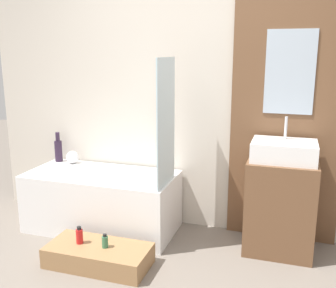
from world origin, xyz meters
TOP-DOWN VIEW (x-y plane):
  - wall_tiled_back at (0.00, 1.58)m, footprint 4.20×0.06m
  - wall_wood_accent at (0.84, 1.53)m, footprint 0.96×0.04m
  - bathtub at (-0.79, 1.20)m, footprint 1.40×0.67m
  - glass_shower_screen at (-0.12, 1.11)m, footprint 0.01×0.45m
  - wooden_step_bench at (-0.51, 0.58)m, footprint 0.82×0.39m
  - vanity_cabinet at (0.84, 1.28)m, footprint 0.56×0.46m
  - sink at (0.84, 1.28)m, footprint 0.51×0.38m
  - vase_tall_dark at (-1.40, 1.44)m, footprint 0.08×0.08m
  - vase_round_light at (-1.22, 1.42)m, footprint 0.13×0.13m
  - bottle_soap_primary at (-0.68, 0.58)m, footprint 0.06×0.06m
  - bottle_soap_secondary at (-0.45, 0.58)m, footprint 0.05×0.05m

SIDE VIEW (x-z plane):
  - wooden_step_bench at x=-0.51m, z-range 0.00..0.16m
  - bottle_soap_secondary at x=-0.45m, z-range 0.16..0.27m
  - bottle_soap_primary at x=-0.68m, z-range 0.16..0.30m
  - bathtub at x=-0.79m, z-range 0.00..0.55m
  - vanity_cabinet at x=0.84m, z-range 0.00..0.80m
  - vase_round_light at x=-1.22m, z-range 0.55..0.68m
  - vase_tall_dark at x=-1.40m, z-range 0.52..0.83m
  - sink at x=0.84m, z-range 0.70..1.05m
  - glass_shower_screen at x=-0.12m, z-range 0.55..1.62m
  - wall_tiled_back at x=0.00m, z-range 0.00..2.60m
  - wall_wood_accent at x=0.84m, z-range 0.01..2.61m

